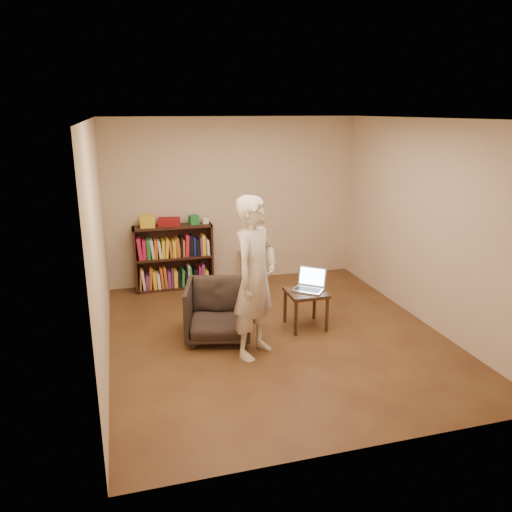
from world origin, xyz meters
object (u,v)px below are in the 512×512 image
object	(u,v)px
bookshelf	(174,261)
person	(255,278)
side_table	(306,297)
laptop	(310,285)
armchair	(218,311)
stool	(252,258)

from	to	relation	value
bookshelf	person	size ratio (longest dim) A/B	0.66
side_table	bookshelf	bearing A→B (deg)	126.47
laptop	person	distance (m)	1.13
bookshelf	armchair	world-z (taller)	bookshelf
bookshelf	person	distance (m)	2.61
armchair	person	world-z (taller)	person
laptop	person	bearing A→B (deg)	-107.26
stool	laptop	distance (m)	1.86
bookshelf	side_table	distance (m)	2.42
stool	side_table	size ratio (longest dim) A/B	1.03
stool	armchair	bearing A→B (deg)	-116.18
stool	side_table	bearing A→B (deg)	-83.75
armchair	stool	bearing A→B (deg)	77.17
laptop	bookshelf	bearing A→B (deg)	167.50
stool	laptop	size ratio (longest dim) A/B	1.02
armchair	laptop	bearing A→B (deg)	16.78
side_table	person	distance (m)	1.11
stool	armchair	world-z (taller)	armchair
stool	person	bearing A→B (deg)	-104.21
person	bookshelf	bearing A→B (deg)	61.48
stool	side_table	distance (m)	1.90
side_table	person	size ratio (longest dim) A/B	0.27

